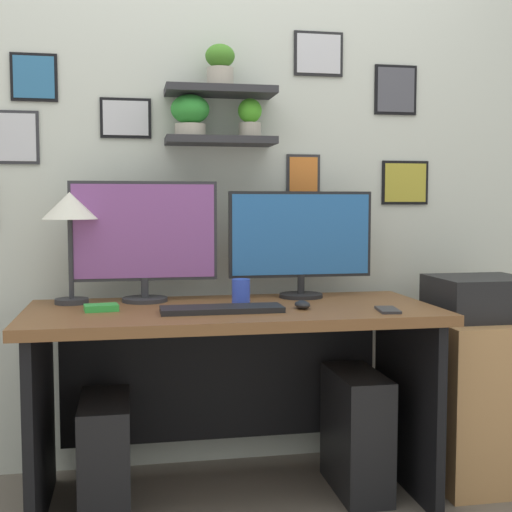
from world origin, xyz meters
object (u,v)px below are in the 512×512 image
Objects in this scene: desk_lamp at (70,213)px; drawer_cabinet at (478,398)px; monitor_left at (144,237)px; computer_tower_right at (356,432)px; desk at (230,360)px; monitor_right at (301,240)px; printer at (480,297)px; keyboard at (222,309)px; cell_phone at (388,310)px; scissors_tray at (101,308)px; computer_mouse at (302,305)px; computer_tower_left at (105,456)px; pen_cup at (241,292)px.

drawer_cabinet is at bearing -5.85° from desk_lamp.
computer_tower_right is at bearing -15.02° from monitor_left.
desk is at bearing -27.14° from monitor_left.
printer is (0.71, -0.18, -0.23)m from monitor_right.
cell_phone is (0.59, -0.10, -0.01)m from keyboard.
printer is (1.52, 0.04, -0.01)m from scissors_tray.
desk_lamp is 1.26m from cell_phone.
computer_mouse reaches higher than desk.
cell_phone is 0.21× the size of drawer_cabinet.
computer_tower_left is (-1.51, -0.05, -0.12)m from drawer_cabinet.
keyboard is 0.44m from scissors_tray.
monitor_right is (0.32, 0.16, 0.45)m from desk.
desk_lamp is at bearing 174.15° from printer.
keyboard reaches higher than drawer_cabinet.
desk_lamp is 4.34× the size of pen_cup.
desk_lamp reaches higher than computer_mouse.
desk_lamp is 0.91× the size of computer_tower_right.
monitor_left reaches higher than printer.
drawer_cabinet is at bearing -14.23° from monitor_right.
desk_lamp is (-0.60, 0.15, 0.57)m from desk.
monitor_left reaches higher than keyboard.
cell_phone is (0.22, -0.42, -0.23)m from monitor_right.
desk is at bearing 179.08° from printer.
desk_lamp is at bearing -179.18° from monitor_right.
computer_tower_left is at bearing 178.15° from cell_phone.
desk_lamp is 1.81m from drawer_cabinet.
cell_phone is at bearing -77.42° from computer_tower_right.
computer_mouse is 0.21× the size of computer_tower_left.
computer_tower_right is (0.25, 0.08, -0.53)m from computer_mouse.
monitor_right reaches higher than scissors_tray.
drawer_cabinet is at bearing 4.02° from computer_tower_right.
desk is 0.37m from computer_mouse.
computer_mouse reaches higher than scissors_tray.
desk is at bearing 6.42° from scissors_tray.
drawer_cabinet is at bearing 34.46° from cell_phone.
keyboard is 0.60m from cell_phone.
monitor_left reaches higher than cell_phone.
monitor_right reaches higher than cell_phone.
drawer_cabinet is 0.55m from computer_tower_right.
printer is 0.89× the size of computer_tower_left.
scissors_tray is 1.58m from drawer_cabinet.
desk is 1.05m from drawer_cabinet.
monitor_left is (-0.32, 0.16, 0.47)m from desk.
computer_mouse is 0.96m from desk_lamp.
computer_tower_right is at bearing -10.61° from desk_lamp.
computer_mouse is 0.75× the size of scissors_tray.
printer is (0.49, 0.24, 0.00)m from cell_phone.
desk_lamp reaches higher than drawer_cabinet.
computer_mouse is (0.25, -0.14, 0.23)m from desk.
computer_tower_left is (0.13, -0.21, -0.89)m from desk_lamp.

